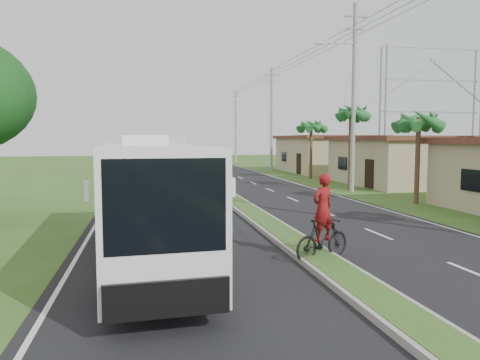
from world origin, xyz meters
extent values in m
plane|color=#37551F|center=(0.00, 0.00, 0.00)|extent=(180.00, 180.00, 0.00)
cube|color=black|center=(0.00, 20.00, 0.01)|extent=(14.00, 160.00, 0.02)
cube|color=gray|center=(0.00, 20.00, 0.10)|extent=(1.20, 160.00, 0.17)
cube|color=#37551F|center=(0.00, 20.00, 0.18)|extent=(0.95, 160.00, 0.02)
cube|color=silver|center=(-6.70, 20.00, 0.00)|extent=(0.12, 160.00, 0.01)
cube|color=silver|center=(6.70, 20.00, 0.00)|extent=(0.12, 160.00, 0.01)
cube|color=tan|center=(14.00, 22.00, 1.68)|extent=(7.00, 10.00, 3.35)
cube|color=#4E371B|center=(14.00, 22.00, 3.51)|extent=(7.60, 10.60, 0.32)
cube|color=tan|center=(14.00, 36.00, 1.75)|extent=(8.00, 11.00, 3.50)
cube|color=#4E371B|center=(14.00, 36.00, 3.66)|extent=(8.60, 11.60, 0.32)
cylinder|color=#473321|center=(9.40, 12.00, 2.30)|extent=(0.26, 0.26, 4.60)
cylinder|color=#473321|center=(8.80, 19.00, 2.70)|extent=(0.26, 0.26, 5.40)
cylinder|color=#473321|center=(9.30, 28.00, 2.40)|extent=(0.26, 0.26, 4.80)
cylinder|color=gray|center=(8.50, 18.00, 6.00)|extent=(0.28, 0.28, 12.00)
cube|color=gray|center=(8.50, 18.00, 11.20)|extent=(1.60, 0.12, 0.12)
cube|color=gray|center=(8.50, 18.00, 10.40)|extent=(1.20, 0.10, 0.10)
cube|color=gray|center=(7.30, 18.00, 9.50)|extent=(2.40, 0.10, 0.10)
cylinder|color=gray|center=(8.50, 38.00, 5.50)|extent=(0.28, 0.28, 11.00)
cube|color=gray|center=(8.50, 38.00, 10.20)|extent=(1.60, 0.12, 0.12)
cube|color=gray|center=(8.50, 38.00, 9.40)|extent=(1.20, 0.10, 0.10)
cylinder|color=gray|center=(8.50, 58.00, 5.25)|extent=(0.28, 0.28, 10.50)
cube|color=gray|center=(8.50, 58.00, 9.70)|extent=(1.60, 0.12, 0.12)
cube|color=gray|center=(8.50, 58.00, 8.90)|extent=(1.20, 0.10, 0.10)
cylinder|color=gray|center=(17.00, 29.50, 6.00)|extent=(0.18, 0.18, 12.00)
cylinder|color=gray|center=(17.00, 30.50, 6.00)|extent=(0.18, 0.18, 12.00)
cylinder|color=gray|center=(27.00, 30.50, 6.00)|extent=(0.18, 0.18, 12.00)
cube|color=gray|center=(22.00, 30.00, 6.00)|extent=(10.00, 0.14, 0.14)
cube|color=gray|center=(22.00, 30.00, 9.00)|extent=(10.00, 0.14, 0.14)
cube|color=gray|center=(22.00, 30.00, 12.00)|extent=(10.00, 0.14, 0.14)
cube|color=white|center=(-4.68, 2.99, 1.85)|extent=(2.90, 11.08, 2.88)
cube|color=black|center=(-4.71, 3.54, 2.48)|extent=(2.83, 8.89, 1.15)
cube|color=black|center=(-4.37, -2.42, 2.31)|extent=(2.06, 0.26, 1.61)
cube|color=red|center=(-4.62, 1.90, 1.27)|extent=(2.60, 4.88, 0.50)
cube|color=yellow|center=(-4.70, 3.26, 1.04)|extent=(2.49, 2.87, 0.23)
cube|color=white|center=(-4.74, 4.08, 3.42)|extent=(1.40, 2.26, 0.26)
cylinder|color=black|center=(-5.52, -0.53, 0.48)|extent=(0.35, 0.97, 0.95)
cylinder|color=black|center=(-3.45, -0.42, 0.48)|extent=(0.35, 0.97, 0.95)
cylinder|color=black|center=(-5.88, 5.85, 0.48)|extent=(0.35, 0.97, 0.95)
cylinder|color=black|center=(-3.82, 5.97, 0.48)|extent=(0.35, 0.97, 0.95)
cube|color=white|center=(-1.82, 52.63, 1.93)|extent=(3.75, 12.84, 3.52)
cube|color=black|center=(-1.86, 53.17, 2.98)|extent=(3.53, 9.55, 1.20)
cube|color=orange|center=(-1.73, 51.53, 1.26)|extent=(3.27, 6.26, 0.39)
cylinder|color=black|center=(-2.61, 47.32, 0.53)|extent=(0.41, 1.08, 1.06)
cylinder|color=black|center=(-0.20, 47.51, 0.53)|extent=(0.41, 1.08, 1.06)
cylinder|color=black|center=(-3.40, 57.19, 0.53)|extent=(0.41, 1.08, 1.06)
cylinder|color=black|center=(-0.98, 57.39, 0.53)|extent=(0.41, 1.08, 1.06)
imported|color=black|center=(0.19, 2.00, 0.59)|extent=(2.03, 1.29, 1.18)
imported|color=maroon|center=(0.19, 2.00, 1.51)|extent=(0.83, 0.70, 1.92)
camera|label=1|loc=(-4.69, -10.33, 3.43)|focal=35.00mm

